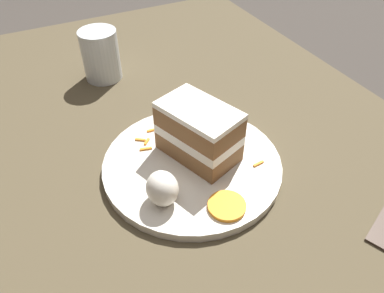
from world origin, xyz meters
The scene contains 8 objects.
ground_plane centered at (0.00, 0.00, 0.00)m, with size 6.00×6.00×0.00m, color #38332D.
dining_table centered at (0.00, 0.00, 0.02)m, with size 1.28×0.83×0.04m, color #4C422D.
plate centered at (-0.02, 0.02, 0.05)m, with size 0.29×0.29×0.01m, color silver.
cake_slice centered at (-0.01, 0.00, 0.10)m, with size 0.14×0.11×0.09m.
cream_dollop centered at (-0.08, 0.09, 0.08)m, with size 0.05×0.05×0.05m, color white.
orange_garnish centered at (-0.13, 0.02, 0.06)m, with size 0.05×0.05×0.01m, color orange.
carrot_shreds_scatter centered at (0.03, 0.04, 0.06)m, with size 0.16×0.17×0.00m.
drinking_glass centered at (0.31, 0.06, 0.09)m, with size 0.08×0.08×0.11m.
Camera 1 is at (-0.41, 0.21, 0.47)m, focal length 35.00 mm.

